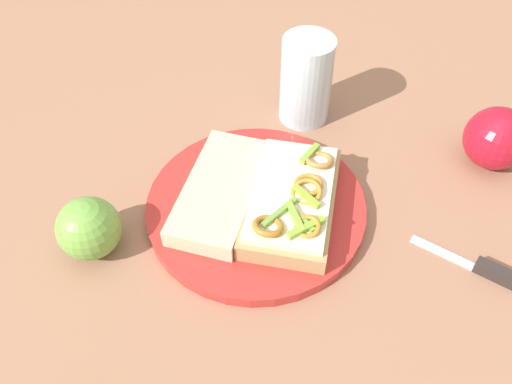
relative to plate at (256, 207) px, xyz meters
name	(u,v)px	position (x,y,z in m)	size (l,w,h in m)	color
ground_plane	(256,211)	(0.00, 0.00, -0.01)	(2.00, 2.00, 0.00)	#996A50
plate	(256,207)	(0.00, 0.00, 0.00)	(0.27, 0.27, 0.02)	red
sandwich	(292,199)	(0.04, -0.01, 0.03)	(0.13, 0.19, 0.05)	tan
bread_slice_side	(221,191)	(-0.04, 0.01, 0.02)	(0.18, 0.08, 0.02)	beige
apple_0	(496,138)	(0.31, 0.10, 0.03)	(0.08, 0.08, 0.08)	#AF1325
apple_1	(89,228)	(-0.19, -0.06, 0.03)	(0.07, 0.07, 0.07)	#6FA942
drinking_glass	(306,80)	(0.06, 0.18, 0.06)	(0.07, 0.07, 0.13)	silver
knife	(484,268)	(0.26, -0.08, 0.00)	(0.11, 0.07, 0.02)	silver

